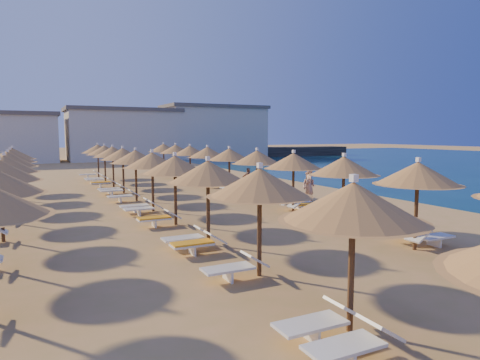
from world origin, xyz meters
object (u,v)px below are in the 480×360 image
beachgoer_a (309,185)px  beachgoer_c (248,180)px  beachgoer_b (309,187)px  parasol_row_east (257,158)px  parasol_row_west (152,161)px  jetty (265,152)px

beachgoer_a → beachgoer_c: bearing=-151.3°
beachgoer_a → beachgoer_b: size_ratio=1.15×
parasol_row_east → beachgoer_a: 3.13m
parasol_row_east → beachgoer_b: size_ratio=22.87×
parasol_row_east → beachgoer_a: size_ratio=19.86×
parasol_row_east → beachgoer_a: bearing=-28.6°
beachgoer_a → parasol_row_east: bearing=-101.6°
parasol_row_east → parasol_row_west: same height
beachgoer_b → jetty: bearing=128.8°
jetty → parasol_row_west: size_ratio=0.79×
parasol_row_west → beachgoer_c: bearing=27.8°
jetty → parasol_row_east: 47.61m
jetty → beachgoer_a: bearing=-114.7°
parasol_row_west → beachgoer_a: (8.11, -1.33, -1.45)m
jetty → beachgoer_c: size_ratio=19.07×
parasol_row_east → jetty: bearing=59.8°
jetty → parasol_row_west: bearing=-123.6°
jetty → parasol_row_east: (-23.92, -41.14, 1.65)m
beachgoer_c → beachgoer_b: (1.26, -4.74, 0.04)m
parasol_row_east → parasol_row_west: bearing=180.0°
parasol_row_west → beachgoer_b: size_ratio=22.87×
beachgoer_c → beachgoer_a: size_ratio=0.83×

